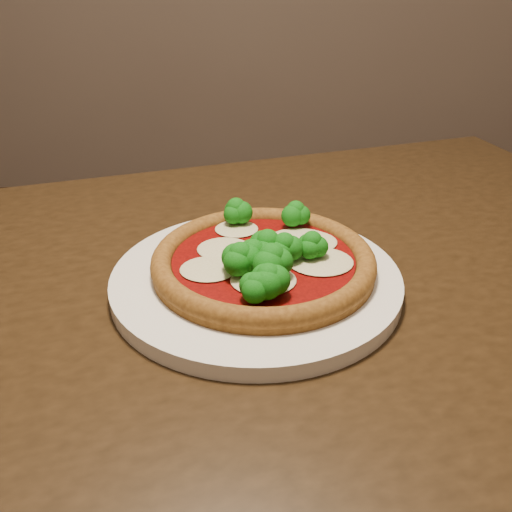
{
  "coord_description": "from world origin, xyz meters",
  "views": [
    {
      "loc": [
        0.11,
        -0.73,
        1.09
      ],
      "look_at": [
        0.12,
        -0.18,
        0.79
      ],
      "focal_mm": 40.0,
      "sensor_mm": 36.0,
      "label": 1
    }
  ],
  "objects": [
    {
      "name": "dining_table",
      "position": [
        0.08,
        -0.18,
        0.65
      ],
      "size": [
        1.44,
        1.13,
        0.75
      ],
      "rotation": [
        0.0,
        0.0,
        0.29
      ],
      "color": "black",
      "rests_on": "floor"
    },
    {
      "name": "pizza",
      "position": [
        0.13,
        -0.17,
        0.78
      ],
      "size": [
        0.25,
        0.25,
        0.06
      ],
      "rotation": [
        0.0,
        0.0,
        0.4
      ],
      "color": "brown",
      "rests_on": "plate"
    },
    {
      "name": "plate",
      "position": [
        0.12,
        -0.18,
        0.76
      ],
      "size": [
        0.33,
        0.33,
        0.02
      ],
      "primitive_type": "cylinder",
      "color": "white",
      "rests_on": "dining_table"
    }
  ]
}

